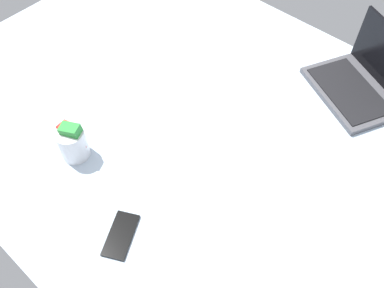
{
  "coord_description": "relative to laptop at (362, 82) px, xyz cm",
  "views": [
    {
      "loc": [
        67.02,
        -70.03,
        128.64
      ],
      "look_at": [
        14.79,
        -11.7,
        24.0
      ],
      "focal_mm": 39.6,
      "sensor_mm": 36.0,
      "label": 1
    }
  ],
  "objects": [
    {
      "name": "bed_mattress",
      "position": [
        -40.51,
        -49.36,
        -13.41
      ],
      "size": [
        180.0,
        140.0,
        18.0
      ],
      "primitive_type": "cube",
      "color": "silver",
      "rests_on": "ground"
    },
    {
      "name": "laptop",
      "position": [
        0.0,
        0.0,
        0.0
      ],
      "size": [
        39.8,
        35.33,
        23.0
      ],
      "rotation": [
        0.0,
        0.0,
        -0.46
      ],
      "color": "#4C4C51",
      "rests_on": "bed_mattress"
    },
    {
      "name": "snack_cup",
      "position": [
        -53.82,
        -85.38,
        1.84
      ],
      "size": [
        9.45,
        9.0,
        13.96
      ],
      "color": "silver",
      "rests_on": "bed_mattress"
    },
    {
      "name": "cell_phone",
      "position": [
        -22.11,
        -95.07,
        -4.01
      ],
      "size": [
        12.51,
        15.56,
        0.8
      ],
      "primitive_type": "cube",
      "rotation": [
        0.0,
        0.0,
        0.48
      ],
      "color": "black",
      "rests_on": "bed_mattress"
    }
  ]
}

